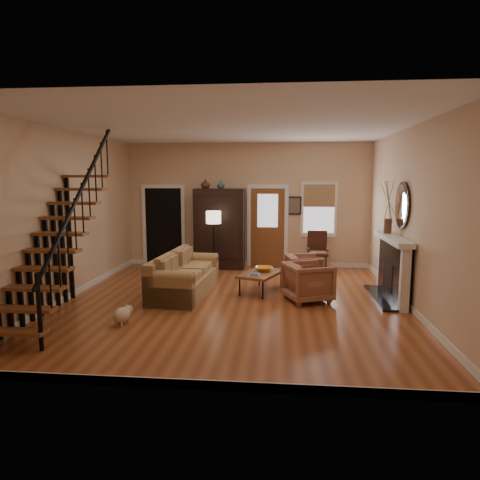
# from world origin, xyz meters

# --- Properties ---
(room) EXTENTS (7.00, 7.33, 3.30)m
(room) POSITION_xyz_m (-0.41, 1.76, 1.51)
(room) COLOR #994E27
(room) RESTS_ON ground
(staircase) EXTENTS (0.94, 2.80, 3.20)m
(staircase) POSITION_xyz_m (-2.78, -1.30, 1.60)
(staircase) COLOR brown
(staircase) RESTS_ON ground
(fireplace) EXTENTS (0.33, 1.95, 2.30)m
(fireplace) POSITION_xyz_m (3.13, 0.50, 0.74)
(fireplace) COLOR black
(fireplace) RESTS_ON ground
(armoire) EXTENTS (1.30, 0.60, 2.10)m
(armoire) POSITION_xyz_m (-0.70, 3.15, 1.05)
(armoire) COLOR black
(armoire) RESTS_ON ground
(vase_a) EXTENTS (0.24, 0.24, 0.25)m
(vase_a) POSITION_xyz_m (-1.05, 3.05, 2.22)
(vase_a) COLOR #4C2619
(vase_a) RESTS_ON armoire
(vase_b) EXTENTS (0.20, 0.20, 0.21)m
(vase_b) POSITION_xyz_m (-0.65, 3.05, 2.21)
(vase_b) COLOR #334C60
(vase_b) RESTS_ON armoire
(sofa) EXTENTS (1.09, 2.23, 0.81)m
(sofa) POSITION_xyz_m (-1.04, 0.41, 0.40)
(sofa) COLOR #9E7747
(sofa) RESTS_ON ground
(coffee_table) EXTENTS (1.00, 1.25, 0.42)m
(coffee_table) POSITION_xyz_m (0.51, 0.76, 0.21)
(coffee_table) COLOR brown
(coffee_table) RESTS_ON ground
(bowl) EXTENTS (0.37, 0.37, 0.09)m
(bowl) POSITION_xyz_m (0.56, 0.91, 0.47)
(bowl) COLOR orange
(bowl) RESTS_ON coffee_table
(books) EXTENTS (0.20, 0.27, 0.05)m
(books) POSITION_xyz_m (0.39, 0.46, 0.45)
(books) COLOR beige
(books) RESTS_ON coffee_table
(armchair_left) EXTENTS (1.07, 1.06, 0.75)m
(armchair_left) POSITION_xyz_m (1.44, 0.20, 0.38)
(armchair_left) COLOR brown
(armchair_left) RESTS_ON ground
(armchair_right) EXTENTS (0.90, 0.88, 0.68)m
(armchair_right) POSITION_xyz_m (1.44, 1.46, 0.34)
(armchair_right) COLOR brown
(armchair_right) RESTS_ON ground
(floor_lamp) EXTENTS (0.44, 0.44, 1.58)m
(floor_lamp) POSITION_xyz_m (-0.72, 2.23, 0.79)
(floor_lamp) COLOR black
(floor_lamp) RESTS_ON ground
(side_chair) EXTENTS (0.54, 0.54, 1.02)m
(side_chair) POSITION_xyz_m (1.85, 2.95, 0.51)
(side_chair) COLOR #3D1F13
(side_chair) RESTS_ON ground
(dog) EXTENTS (0.31, 0.45, 0.30)m
(dog) POSITION_xyz_m (-1.65, -1.48, 0.15)
(dog) COLOR beige
(dog) RESTS_ON ground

